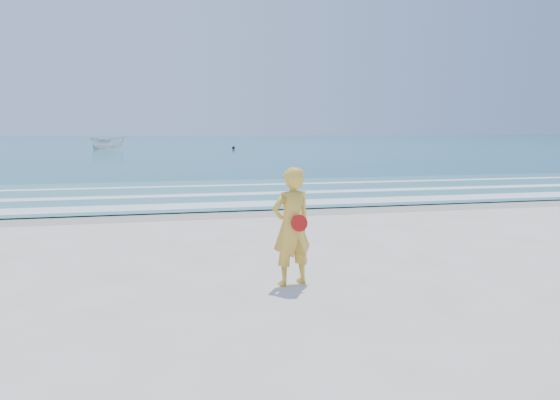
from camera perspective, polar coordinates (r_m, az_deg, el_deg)
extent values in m
plane|color=silver|center=(8.11, 4.17, -10.69)|extent=(400.00, 400.00, 0.00)
cube|color=#B2A893|center=(16.71, -5.08, -1.27)|extent=(400.00, 2.40, 0.00)
cube|color=#19727F|center=(112.41, -12.11, 5.99)|extent=(400.00, 190.00, 0.04)
cube|color=#59B7AD|center=(21.62, -6.97, 0.80)|extent=(400.00, 10.00, 0.01)
cube|color=white|center=(17.98, -5.67, -0.50)|extent=(400.00, 1.40, 0.01)
cube|color=white|center=(20.83, -6.73, 0.57)|extent=(400.00, 0.90, 0.01)
cube|color=white|center=(24.09, -7.63, 1.48)|extent=(400.00, 0.60, 0.01)
imported|color=silver|center=(70.46, -17.54, 5.71)|extent=(4.19, 1.86, 1.57)
sphere|color=black|center=(67.76, -4.88, 5.47)|extent=(0.39, 0.39, 0.39)
imported|color=gold|center=(8.80, 1.21, -2.79)|extent=(0.80, 0.65, 1.92)
cylinder|color=red|center=(8.63, 2.02, -2.44)|extent=(0.27, 0.08, 0.27)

